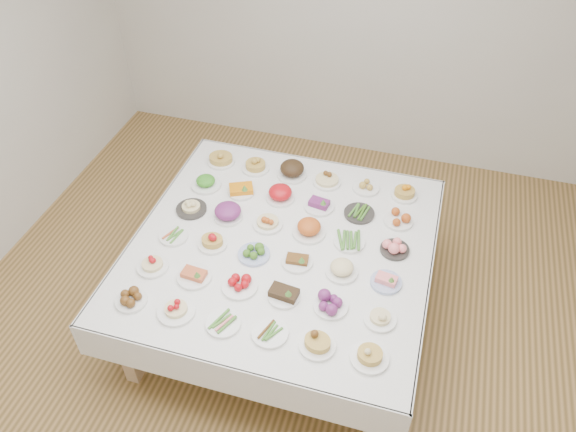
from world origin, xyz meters
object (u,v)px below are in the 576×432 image
(dish_0, at_px, (131,298))
(dish_35, at_px, (405,192))
(display_table, at_px, (282,252))
(dish_18, at_px, (191,206))

(dish_0, xyz_separation_m, dish_35, (1.47, 1.47, 0.01))
(display_table, xyz_separation_m, dish_18, (-0.73, 0.15, 0.12))
(display_table, xyz_separation_m, dish_0, (-0.74, -0.74, 0.11))
(dish_0, distance_m, dish_18, 0.88)
(display_table, height_order, dish_0, dish_0)
(display_table, bearing_deg, dish_18, 168.65)
(display_table, height_order, dish_18, dish_18)
(display_table, relative_size, dish_35, 10.55)
(display_table, distance_m, dish_18, 0.75)
(dish_0, bearing_deg, dish_35, 45.05)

